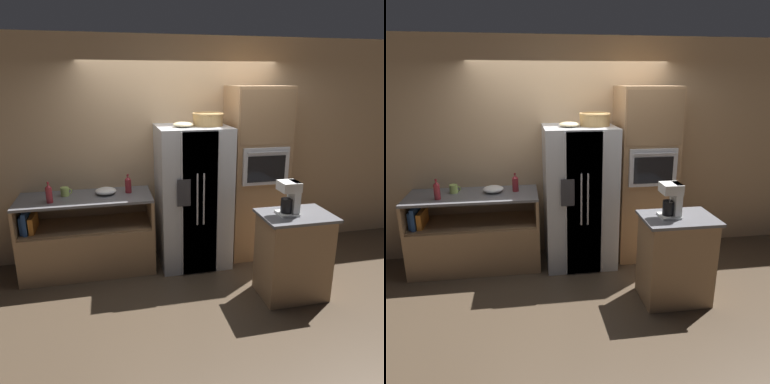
# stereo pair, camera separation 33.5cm
# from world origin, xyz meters

# --- Properties ---
(ground_plane) EXTENTS (20.00, 20.00, 0.00)m
(ground_plane) POSITION_xyz_m (0.00, 0.00, 0.00)
(ground_plane) COLOR #4C3D2D
(wall_back) EXTENTS (12.00, 0.06, 2.80)m
(wall_back) POSITION_xyz_m (0.00, 0.47, 1.40)
(wall_back) COLOR tan
(wall_back) RESTS_ON ground_plane
(counter_left) EXTENTS (1.56, 0.67, 0.95)m
(counter_left) POSITION_xyz_m (-1.25, 0.10, 0.34)
(counter_left) COLOR #A87F56
(counter_left) RESTS_ON ground_plane
(refrigerator) EXTENTS (0.86, 0.80, 1.75)m
(refrigerator) POSITION_xyz_m (0.06, 0.05, 0.88)
(refrigerator) COLOR silver
(refrigerator) RESTS_ON ground_plane
(wall_oven) EXTENTS (0.72, 0.67, 2.21)m
(wall_oven) POSITION_xyz_m (0.91, 0.13, 1.11)
(wall_oven) COLOR #A87F56
(wall_oven) RESTS_ON ground_plane
(island_counter) EXTENTS (0.75, 0.55, 0.94)m
(island_counter) POSITION_xyz_m (0.93, -0.98, 0.47)
(island_counter) COLOR #A87F56
(island_counter) RESTS_ON ground_plane
(wicker_basket) EXTENTS (0.38, 0.38, 0.15)m
(wicker_basket) POSITION_xyz_m (0.25, 0.06, 1.83)
(wicker_basket) COLOR tan
(wicker_basket) RESTS_ON refrigerator
(fruit_bowl) EXTENTS (0.24, 0.24, 0.06)m
(fruit_bowl) POSITION_xyz_m (-0.07, -0.00, 1.78)
(fruit_bowl) COLOR beige
(fruit_bowl) RESTS_ON refrigerator
(bottle_tall) EXTENTS (0.07, 0.07, 0.24)m
(bottle_tall) POSITION_xyz_m (-1.62, -0.04, 1.06)
(bottle_tall) COLOR maroon
(bottle_tall) RESTS_ON counter_left
(bottle_short) EXTENTS (0.08, 0.08, 0.23)m
(bottle_short) POSITION_xyz_m (-0.72, 0.16, 1.05)
(bottle_short) COLOR maroon
(bottle_short) RESTS_ON counter_left
(mug) EXTENTS (0.13, 0.10, 0.11)m
(mug) POSITION_xyz_m (-1.47, 0.20, 1.00)
(mug) COLOR #B2D166
(mug) RESTS_ON counter_left
(mixing_bowl) EXTENTS (0.25, 0.25, 0.08)m
(mixing_bowl) POSITION_xyz_m (-0.99, 0.16, 0.99)
(mixing_bowl) COLOR white
(mixing_bowl) RESTS_ON counter_left
(coffee_maker) EXTENTS (0.19, 0.20, 0.35)m
(coffee_maker) POSITION_xyz_m (0.85, -0.97, 1.13)
(coffee_maker) COLOR white
(coffee_maker) RESTS_ON island_counter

